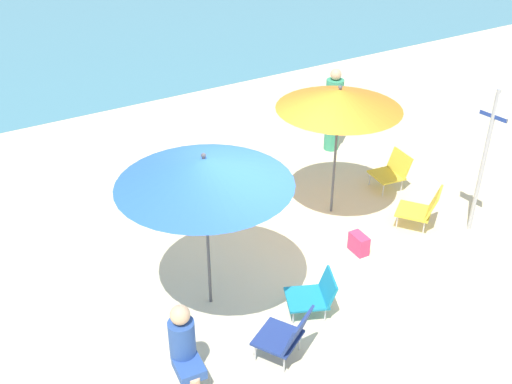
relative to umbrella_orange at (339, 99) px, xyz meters
The scene contains 12 objects.
ground_plane 2.62m from the umbrella_orange, 147.75° to the right, with size 40.00×40.00×0.00m, color beige.
sea_water 14.07m from the umbrella_orange, 96.19° to the left, with size 40.00×16.00×0.01m, color teal.
umbrella_orange is the anchor object (origin of this frame).
umbrella_blue 2.83m from the umbrella_orange, 161.05° to the right, with size 2.09×2.09×2.15m.
beach_chair_a 2.08m from the umbrella_orange, ahead, with size 0.61×0.58×0.62m.
beach_chair_b 2.10m from the umbrella_orange, 51.04° to the right, with size 0.75×0.77×0.68m.
beach_chair_c 2.92m from the umbrella_orange, 132.93° to the right, with size 0.72×0.67×0.54m.
beach_chair_d 3.64m from the umbrella_orange, 136.69° to the right, with size 0.71×0.73×0.71m.
person_a 4.22m from the umbrella_orange, 151.59° to the right, with size 0.33×0.54×0.97m.
person_b 2.52m from the umbrella_orange, 52.47° to the left, with size 0.33×0.33×1.60m.
warning_sign 2.18m from the umbrella_orange, 45.34° to the right, with size 0.06×0.43×2.27m.
beach_bag 2.11m from the umbrella_orange, 107.71° to the right, with size 0.31×0.17×0.29m, color #DB3866.
Camera 1 is at (-3.77, -5.34, 5.18)m, focal length 41.89 mm.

